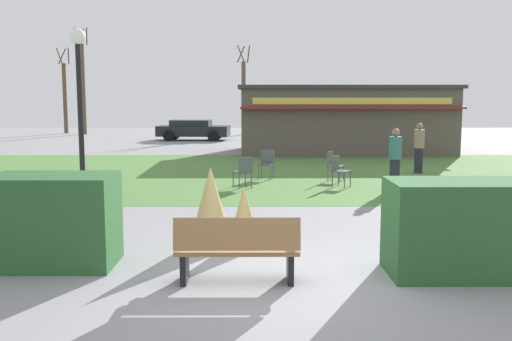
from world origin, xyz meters
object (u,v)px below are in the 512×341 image
(food_kiosk, at_px, (343,119))
(parked_car_west_slot, at_px, (193,129))
(person_standing, at_px, (419,148))
(cafe_chair_center, at_px, (244,170))
(cafe_chair_north, at_px, (333,163))
(person_strolling, at_px, (395,159))
(cafe_chair_west, at_px, (339,168))
(tree_center_bg, at_px, (83,87))
(park_bench, at_px, (237,249))
(tree_right_bg, at_px, (244,96))
(cafe_chair_east, at_px, (267,162))
(tree_left_bg, at_px, (65,96))
(lamppost_mid, at_px, (80,96))

(food_kiosk, xyz_separation_m, parked_car_west_slot, (-7.77, 7.40, -0.90))
(person_standing, bearing_deg, cafe_chair_center, 26.93)
(cafe_chair_north, distance_m, person_strolling, 2.30)
(cafe_chair_west, bearing_deg, cafe_chair_north, 89.33)
(cafe_chair_north, bearing_deg, cafe_chair_west, -90.67)
(cafe_chair_west, xyz_separation_m, person_strolling, (1.46, -0.53, 0.33))
(cafe_chair_north, distance_m, tree_center_bg, 26.28)
(park_bench, height_order, tree_right_bg, tree_right_bg)
(cafe_chair_east, height_order, tree_left_bg, tree_left_bg)
(lamppost_mid, relative_size, tree_center_bg, 0.57)
(cafe_chair_north, bearing_deg, park_bench, -105.34)
(tree_center_bg, bearing_deg, person_strolling, -57.00)
(lamppost_mid, relative_size, cafe_chair_east, 4.57)
(park_bench, bearing_deg, person_standing, 63.21)
(park_bench, xyz_separation_m, parked_car_west_slot, (-3.34, 26.45, 0.16))
(cafe_chair_west, bearing_deg, tree_right_bg, 97.68)
(cafe_chair_north, relative_size, tree_left_bg, 0.15)
(cafe_chair_east, distance_m, cafe_chair_north, 2.08)
(cafe_chair_east, xyz_separation_m, person_standing, (5.14, 1.24, 0.33))
(food_kiosk, bearing_deg, person_standing, -79.83)
(cafe_chair_center, relative_size, parked_car_west_slot, 0.21)
(cafe_chair_east, height_order, tree_right_bg, tree_right_bg)
(lamppost_mid, distance_m, cafe_chair_east, 6.77)
(person_strolling, bearing_deg, cafe_chair_north, 103.84)
(parked_car_west_slot, bearing_deg, food_kiosk, -43.61)
(person_standing, relative_size, tree_right_bg, 0.28)
(park_bench, bearing_deg, cafe_chair_west, 72.68)
(tree_center_bg, bearing_deg, lamppost_mid, -73.84)
(cafe_chair_west, xyz_separation_m, tree_center_bg, (-14.00, 23.29, 2.69))
(person_strolling, bearing_deg, tree_left_bg, 98.70)
(lamppost_mid, height_order, cafe_chair_north, lamppost_mid)
(cafe_chair_west, relative_size, person_standing, 0.53)
(cafe_chair_north, bearing_deg, parked_car_west_slot, 109.83)
(person_standing, bearing_deg, park_bench, 61.47)
(lamppost_mid, distance_m, cafe_chair_center, 5.05)
(tree_left_bg, bearing_deg, lamppost_mid, -71.35)
(park_bench, relative_size, person_standing, 1.01)
(food_kiosk, relative_size, cafe_chair_east, 10.89)
(person_strolling, xyz_separation_m, person_standing, (1.66, 3.46, 0.00))
(cafe_chair_center, bearing_deg, parked_car_west_slot, 100.30)
(park_bench, xyz_separation_m, food_kiosk, (4.42, 19.05, 1.06))
(cafe_chair_north, distance_m, person_standing, 3.56)
(tree_left_bg, height_order, tree_center_bg, tree_center_bg)
(park_bench, bearing_deg, parked_car_west_slot, 97.20)
(cafe_chair_west, xyz_separation_m, cafe_chair_center, (-2.70, -0.26, 0.00))
(park_bench, height_order, cafe_chair_west, park_bench)
(cafe_chair_center, bearing_deg, person_strolling, -3.72)
(cafe_chair_east, distance_m, tree_center_bg, 24.86)
(cafe_chair_center, relative_size, cafe_chair_north, 1.00)
(food_kiosk, distance_m, person_strolling, 11.07)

